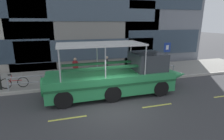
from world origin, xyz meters
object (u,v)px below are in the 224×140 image
at_px(duck_tour_boat, 119,77).
at_px(pedestrian_near_bow, 134,63).
at_px(leaned_bicycle, 14,83).
at_px(pedestrian_mid_right, 75,66).
at_px(parking_sign, 167,53).
at_px(pedestrian_mid_left, 107,64).

distance_m(duck_tour_boat, pedestrian_near_bow, 3.80).
distance_m(leaned_bicycle, pedestrian_mid_right, 4.31).
bearing_deg(pedestrian_near_bow, parking_sign, -12.35).
distance_m(pedestrian_mid_left, pedestrian_mid_right, 2.57).
bearing_deg(pedestrian_mid_right, pedestrian_near_bow, -4.86).
relative_size(duck_tour_boat, pedestrian_mid_right, 5.95).
xyz_separation_m(leaned_bicycle, pedestrian_near_bow, (8.85, 0.67, 0.65)).
height_order(pedestrian_mid_left, pedestrian_mid_right, pedestrian_mid_right).
relative_size(pedestrian_mid_left, pedestrian_mid_right, 0.98).
relative_size(parking_sign, leaned_bicycle, 1.52).
xyz_separation_m(duck_tour_boat, pedestrian_mid_left, (0.15, 3.54, 0.04)).
distance_m(duck_tour_boat, pedestrian_mid_right, 4.19).
bearing_deg(pedestrian_mid_left, pedestrian_near_bow, -13.45).
height_order(parking_sign, duck_tour_boat, duck_tour_boat).
xyz_separation_m(parking_sign, leaned_bicycle, (-11.53, -0.08, -1.43)).
bearing_deg(leaned_bicycle, pedestrian_mid_left, 10.00).
bearing_deg(pedestrian_mid_right, parking_sign, -7.61).
bearing_deg(pedestrian_mid_left, duck_tour_boat, -92.48).
xyz_separation_m(pedestrian_near_bow, pedestrian_mid_right, (-4.71, 0.40, -0.05)).
distance_m(parking_sign, pedestrian_near_bow, 2.85).
relative_size(pedestrian_near_bow, pedestrian_mid_left, 1.07).
relative_size(leaned_bicycle, pedestrian_near_bow, 1.03).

